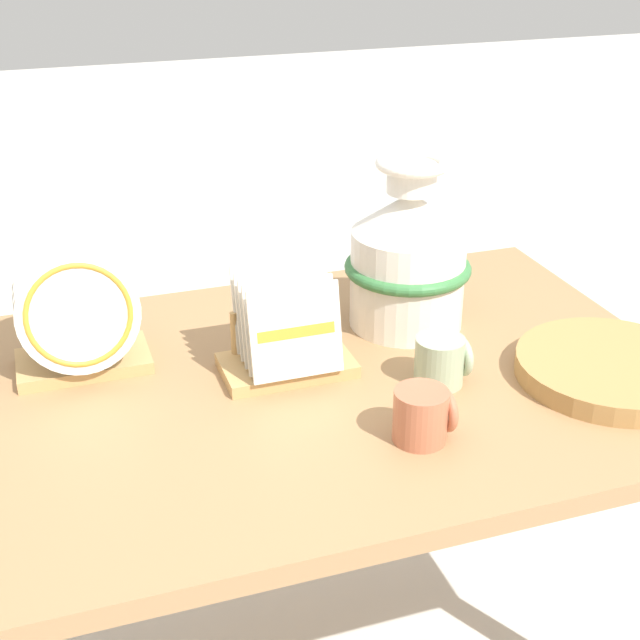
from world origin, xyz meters
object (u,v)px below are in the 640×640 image
Objects in this scene: dish_rack_round_plates at (79,322)px; wicker_charger_stack at (611,368)px; mug_terracotta_glaze at (423,415)px; mug_sage_glaze at (442,360)px; dish_rack_square_plates at (286,339)px; ceramic_vase at (408,256)px.

wicker_charger_stack is at bearing -20.66° from dish_rack_round_plates.
mug_sage_glaze is at bearing 55.18° from mug_terracotta_glaze.
mug_sage_glaze reaches higher than wicker_charger_stack.
wicker_charger_stack is (0.85, -0.32, -0.07)m from dish_rack_round_plates.
dish_rack_square_plates is 2.48× the size of mug_terracotta_glaze.
ceramic_vase is at bearing 129.04° from wicker_charger_stack.
dish_rack_round_plates is 0.36m from dish_rack_square_plates.
dish_rack_round_plates is (-0.60, 0.01, -0.05)m from ceramic_vase.
mug_terracotta_glaze is at bearing -109.97° from ceramic_vase.
dish_rack_round_plates reaches higher than dish_rack_square_plates.
ceramic_vase is at bearing 70.03° from mug_terracotta_glaze.
ceramic_vase is 1.00× the size of wicker_charger_stack.
mug_sage_glaze is at bearing -23.08° from dish_rack_round_plates.
ceramic_vase is 0.41m from mug_terracotta_glaze.
dish_rack_square_plates reaches higher than mug_terracotta_glaze.
ceramic_vase is 0.30m from dish_rack_square_plates.
wicker_charger_stack is at bearing -15.59° from mug_sage_glaze.
dish_rack_round_plates is 2.48× the size of mug_sage_glaze.
dish_rack_square_plates is 2.48× the size of mug_sage_glaze.
ceramic_vase is 0.41m from wicker_charger_stack.
mug_sage_glaze is (0.57, -0.24, -0.05)m from dish_rack_round_plates.
dish_rack_round_plates reaches higher than wicker_charger_stack.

